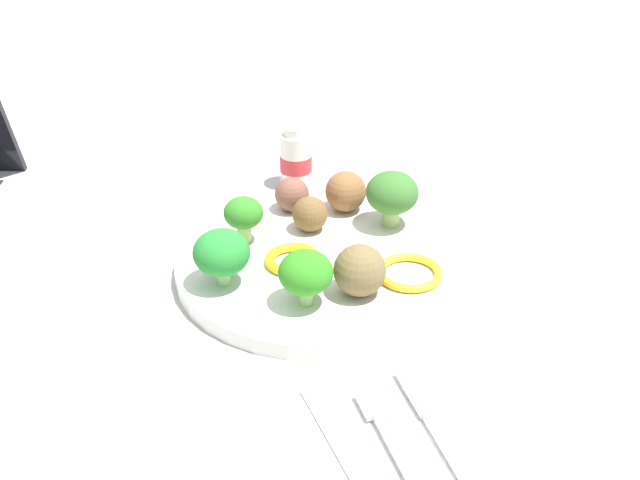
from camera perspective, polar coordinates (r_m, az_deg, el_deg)
name	(u,v)px	position (r m, az deg, el deg)	size (l,w,h in m)	color
ground_plane	(320,272)	(0.80, 0.00, -2.21)	(4.00, 4.00, 0.00)	#B2B2AD
plate	(320,265)	(0.80, 0.00, -1.73)	(0.28, 0.28, 0.02)	white
broccoli_floret_back_left	(306,273)	(0.71, -1.00, -2.32)	(0.05, 0.05, 0.05)	#97D074
broccoli_floret_far_rim	(222,253)	(0.74, -6.86, -0.91)	(0.05, 0.05, 0.05)	#98CD7F
broccoli_floret_back_right	(392,194)	(0.84, 5.04, 3.23)	(0.05, 0.05, 0.06)	#96BE6A
broccoli_floret_front_left	(243,214)	(0.81, -5.34, 1.79)	(0.04, 0.04, 0.05)	#A5BC6F
meatball_mid_right	(346,191)	(0.87, 1.80, 3.39)	(0.04, 0.04, 0.04)	brown
meatball_back_right	(292,194)	(0.87, -1.97, 3.19)	(0.04, 0.04, 0.04)	brown
meatball_far_rim	(310,214)	(0.83, -0.71, 1.82)	(0.04, 0.04, 0.04)	brown
meatball_mid_left	(360,270)	(0.73, 2.78, -2.12)	(0.05, 0.05, 0.05)	brown
pepper_ring_far_rim	(293,259)	(0.78, -1.86, -1.36)	(0.06, 0.06, 0.01)	yellow
pepper_ring_back_left	(409,272)	(0.77, 6.24, -2.26)	(0.06, 0.06, 0.01)	yellow
napkin	(417,442)	(0.62, 6.80, -13.80)	(0.17, 0.12, 0.01)	white
fork	(392,437)	(0.62, 5.01, -13.46)	(0.12, 0.03, 0.01)	silver
knife	(436,424)	(0.63, 8.05, -12.58)	(0.15, 0.03, 0.01)	white
yogurt_bottle	(296,159)	(0.95, -1.69, 5.65)	(0.04, 0.04, 0.07)	white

